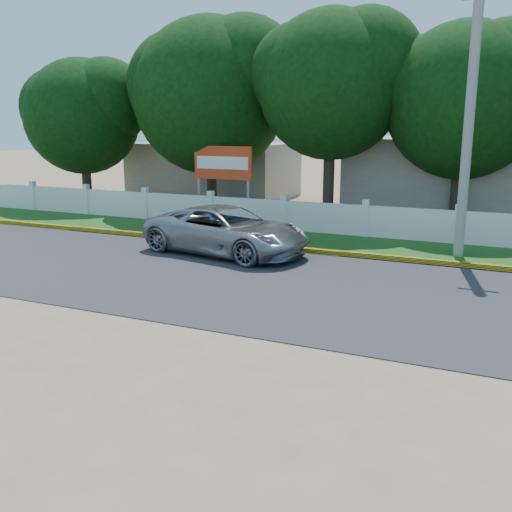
% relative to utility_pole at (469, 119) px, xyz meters
% --- Properties ---
extents(ground, '(120.00, 120.00, 0.00)m').
position_rel_utility_pole_xyz_m(ground, '(-3.21, -9.41, -3.95)').
color(ground, '#9E8460').
rests_on(ground, ground).
extents(road, '(60.00, 7.00, 0.02)m').
position_rel_utility_pole_xyz_m(road, '(-3.21, -4.91, -3.94)').
color(road, '#38383A').
rests_on(road, ground).
extents(grass_verge, '(60.00, 3.50, 0.03)m').
position_rel_utility_pole_xyz_m(grass_verge, '(-3.21, 0.34, -3.93)').
color(grass_verge, '#2D601E').
rests_on(grass_verge, ground).
extents(curb, '(40.00, 0.18, 0.16)m').
position_rel_utility_pole_xyz_m(curb, '(-3.21, -1.36, -3.87)').
color(curb, yellow).
rests_on(curb, ground).
extents(fence, '(40.00, 0.10, 1.10)m').
position_rel_utility_pole_xyz_m(fence, '(-3.21, 1.79, -3.40)').
color(fence, silver).
rests_on(fence, ground).
extents(building_near, '(10.00, 6.00, 3.20)m').
position_rel_utility_pole_xyz_m(building_near, '(-0.21, 8.59, -2.35)').
color(building_near, '#B7AD99').
rests_on(building_near, ground).
extents(building_far, '(8.00, 5.00, 2.80)m').
position_rel_utility_pole_xyz_m(building_far, '(-13.21, 9.59, -2.55)').
color(building_far, '#B7AD99').
rests_on(building_far, ground).
extents(utility_pole, '(0.28, 0.28, 7.89)m').
position_rel_utility_pole_xyz_m(utility_pole, '(0.00, 0.00, 0.00)').
color(utility_pole, gray).
rests_on(utility_pole, ground).
extents(vehicle, '(5.45, 3.23, 1.42)m').
position_rel_utility_pole_xyz_m(vehicle, '(-6.39, -2.43, -3.24)').
color(vehicle, gray).
rests_on(vehicle, ground).
extents(billboard, '(2.50, 0.13, 2.95)m').
position_rel_utility_pole_xyz_m(billboard, '(-9.23, 2.88, -1.80)').
color(billboard, gray).
rests_on(billboard, ground).
extents(tree_row, '(35.88, 7.58, 8.79)m').
position_rel_utility_pole_xyz_m(tree_row, '(-2.69, 5.01, 0.98)').
color(tree_row, '#473828').
rests_on(tree_row, ground).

